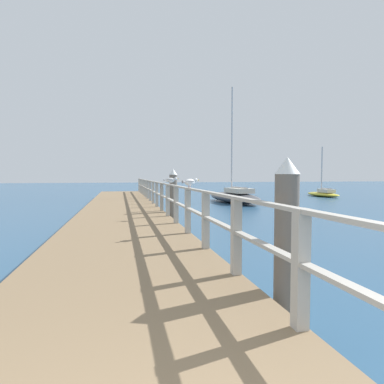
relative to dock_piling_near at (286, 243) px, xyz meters
The scene contains 8 objects.
pier_deck 10.44m from the dock_piling_near, 100.13° to the left, with size 3.06×27.18×0.49m, color #846B4C.
pier_railing 10.25m from the dock_piling_near, 92.12° to the left, with size 0.12×25.70×1.05m.
dock_piling_near is the anchor object (origin of this frame).
dock_piling_far 8.26m from the dock_piling_near, 90.00° to the left, with size 0.29×0.29×2.04m.
seagull_foreground 3.71m from the dock_piling_near, 95.86° to the left, with size 0.44×0.27×0.21m.
seagull_background 6.56m from the dock_piling_near, 93.27° to the left, with size 0.48×0.21×0.21m.
boat_1 26.01m from the dock_piling_near, 54.69° to the left, with size 1.62×4.35×4.24m.
boat_2 17.83m from the dock_piling_near, 72.11° to the left, with size 2.67×6.32×7.63m.
Camera 1 is at (-0.07, -0.11, 1.83)m, focal length 30.55 mm.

